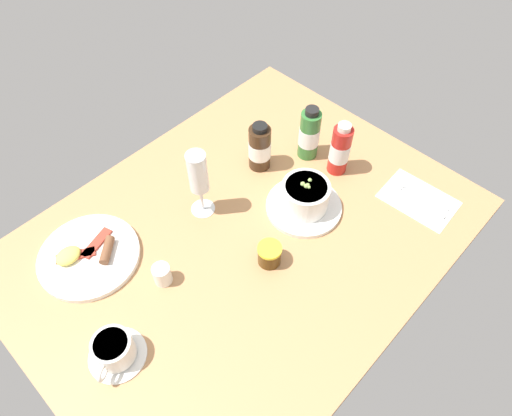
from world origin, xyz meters
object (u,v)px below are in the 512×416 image
cutlery_setting (417,198)px  sauce_bottle_brown (260,148)px  porridge_bowl (305,198)px  wine_glass (198,175)px  sauce_bottle_red (340,150)px  creamer_jug (162,274)px  breakfast_plate (88,256)px  coffee_cup (114,350)px  sauce_bottle_green (309,134)px  jam_jar (269,254)px

cutlery_setting → sauce_bottle_brown: (-19.87, 38.29, 6.46)cm
porridge_bowl → wine_glass: bearing=134.5°
cutlery_setting → sauce_bottle_red: (-6.34, 21.91, 7.20)cm
cutlery_setting → wine_glass: bearing=137.2°
wine_glass → sauce_bottle_brown: (21.33, 0.17, -6.24)cm
creamer_jug → breakfast_plate: size_ratio=0.24×
porridge_bowl → sauce_bottle_red: 17.14cm
cutlery_setting → coffee_cup: bearing=164.3°
sauce_bottle_green → sauce_bottle_brown: 14.16cm
wine_glass → sauce_bottle_brown: size_ratio=1.35×
breakfast_plate → sauce_bottle_green: bearing=-13.7°
coffee_cup → sauce_bottle_green: (71.87, 9.24, 4.27)cm
porridge_bowl → breakfast_plate: 54.36cm
jam_jar → sauce_bottle_brown: bearing=47.7°
wine_glass → sauce_bottle_brown: 22.23cm
cutlery_setting → wine_glass: 57.55cm
wine_glass → sauce_bottle_red: 38.84cm
cutlery_setting → wine_glass: wine_glass is taller
porridge_bowl → sauce_bottle_brown: (3.12, 18.67, 2.61)cm
coffee_cup → sauce_bottle_brown: size_ratio=0.83×
cutlery_setting → sauce_bottle_green: (-7.45, 31.52, 7.26)cm
creamer_jug → coffee_cup: bearing=-158.9°
jam_jar → sauce_bottle_brown: 31.37cm
creamer_jug → sauce_bottle_green: (53.92, 2.31, 4.84)cm
cutlery_setting → sauce_bottle_green: size_ratio=1.18×
coffee_cup → wine_glass: bearing=22.6°
creamer_jug → sauce_bottle_green: 54.18cm
wine_glass → breakfast_plate: (-28.75, 8.69, -12.03)cm
sauce_bottle_green → jam_jar: bearing=-154.0°
sauce_bottle_brown → sauce_bottle_red: bearing=-50.4°
sauce_bottle_green → cutlery_setting: bearing=-76.7°
cutlery_setting → sauce_bottle_red: bearing=106.1°
porridge_bowl → cutlery_setting: (22.99, -19.61, -3.85)cm
cutlery_setting → breakfast_plate: breakfast_plate is taller
jam_jar → sauce_bottle_green: bearing=26.0°
cutlery_setting → coffee_cup: 82.44cm
cutlery_setting → coffee_cup: (-79.32, 22.28, 3.00)cm
porridge_bowl → sauce_bottle_green: (15.54, 11.90, 3.41)cm
jam_jar → cutlery_setting: bearing=-20.5°
porridge_bowl → sauce_bottle_brown: size_ratio=1.34×
jam_jar → sauce_bottle_green: size_ratio=0.35×
coffee_cup → breakfast_plate: 26.36cm
sauce_bottle_brown → breakfast_plate: bearing=170.3°
jam_jar → sauce_bottle_brown: (20.93, 23.04, 3.87)cm
sauce_bottle_brown → breakfast_plate: sauce_bottle_brown is taller
sauce_bottle_green → sauce_bottle_brown: bearing=151.4°
jam_jar → sauce_bottle_green: 37.40cm
cutlery_setting → wine_glass: (-41.20, 38.11, 12.70)cm
porridge_bowl → coffee_cup: (-56.33, 2.66, -0.85)cm
wine_glass → sauce_bottle_red: wine_glass is taller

